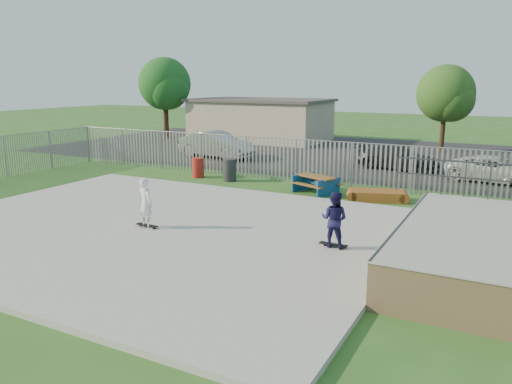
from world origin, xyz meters
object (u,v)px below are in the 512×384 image
at_px(funbox, 377,196).
at_px(skater_navy, 334,219).
at_px(trash_bin_grey, 230,170).
at_px(car_silver, 216,145).
at_px(tree_mid, 446,94).
at_px(picnic_table, 316,184).
at_px(car_white, 495,169).
at_px(trash_bin_red, 198,168).
at_px(skater_white, 146,203).
at_px(car_dark, 397,157).
at_px(tree_left, 165,84).

distance_m(funbox, skater_navy, 6.58).
distance_m(trash_bin_grey, car_silver, 7.15).
distance_m(funbox, car_silver, 13.10).
xyz_separation_m(trash_bin_grey, tree_mid, (7.43, 14.59, 3.26)).
distance_m(picnic_table, tree_mid, 15.76).
relative_size(car_silver, car_white, 1.12).
distance_m(trash_bin_red, skater_white, 8.94).
bearing_deg(tree_mid, car_dark, -98.41).
bearing_deg(skater_white, tree_left, -39.35).
distance_m(funbox, skater_white, 9.18).
bearing_deg(trash_bin_red, funbox, -4.54).
height_order(picnic_table, skater_white, skater_white).
relative_size(trash_bin_red, trash_bin_grey, 0.92).
bearing_deg(car_white, tree_left, 81.11).
distance_m(picnic_table, skater_white, 8.08).
height_order(trash_bin_red, tree_left, tree_left).
bearing_deg(trash_bin_red, skater_white, -66.10).
distance_m(funbox, tree_mid, 15.68).
xyz_separation_m(trash_bin_grey, tree_left, (-13.59, 12.89, 3.79)).
bearing_deg(car_dark, trash_bin_red, 135.63).
height_order(car_silver, skater_navy, skater_navy).
xyz_separation_m(tree_left, skater_navy, (21.17, -20.08, -3.38)).
bearing_deg(trash_bin_grey, picnic_table, -6.63).
relative_size(funbox, tree_mid, 0.39).
height_order(trash_bin_grey, skater_navy, skater_navy).
xyz_separation_m(car_white, skater_navy, (-3.45, -12.53, 0.31)).
bearing_deg(trash_bin_grey, car_silver, 127.06).
xyz_separation_m(picnic_table, car_white, (6.53, 5.85, 0.24)).
xyz_separation_m(picnic_table, tree_mid, (2.94, 15.11, 3.40)).
distance_m(car_silver, car_white, 15.33).
height_order(trash_bin_red, car_dark, car_dark).
height_order(trash_bin_grey, tree_left, tree_left).
height_order(car_dark, tree_mid, tree_mid).
bearing_deg(tree_left, trash_bin_grey, -43.48).
distance_m(trash_bin_red, skater_navy, 11.85).
bearing_deg(car_silver, funbox, -112.50).
xyz_separation_m(funbox, car_dark, (-0.85, 7.43, 0.45)).
bearing_deg(car_silver, skater_white, -149.51).
relative_size(trash_bin_red, car_dark, 0.22).
distance_m(trash_bin_red, car_silver, 6.20).
relative_size(car_silver, skater_white, 3.08).
xyz_separation_m(funbox, skater_white, (-5.32, -7.45, 0.73)).
bearing_deg(trash_bin_grey, funbox, -5.39).
bearing_deg(trash_bin_grey, skater_white, -77.43).
bearing_deg(picnic_table, skater_white, -87.06).
bearing_deg(car_dark, tree_left, 78.73).
relative_size(trash_bin_red, tree_left, 0.15).
bearing_deg(car_dark, car_white, -100.80).
relative_size(trash_bin_grey, skater_navy, 0.67).
distance_m(tree_left, skater_white, 26.27).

